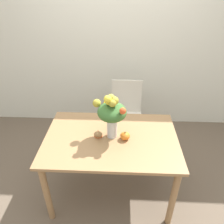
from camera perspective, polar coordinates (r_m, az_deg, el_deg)
The scene contains 7 objects.
ground_plane at distance 2.65m, azimuth -0.20°, elevation -19.33°, with size 12.00×12.00×0.00m, color brown.
wall_back at distance 3.15m, azimuth 1.09°, elevation 18.98°, with size 8.00×0.06×2.70m.
dining_table at distance 2.18m, azimuth -0.23°, elevation -8.79°, with size 1.28×0.86×0.75m.
flower_vase at distance 1.98m, azimuth -0.12°, elevation -0.35°, with size 0.32×0.27×0.46m.
pumpkin at distance 2.08m, azimuth 3.42°, elevation -6.25°, with size 0.09×0.09×0.08m.
turkey_figurine at distance 2.11m, azimuth -3.64°, elevation -5.69°, with size 0.08×0.11×0.07m.
dining_chair_near_window at distance 2.94m, azimuth 3.71°, elevation -0.69°, with size 0.42×0.42×0.93m.
Camera 1 is at (0.08, -1.64, 2.08)m, focal length 35.00 mm.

